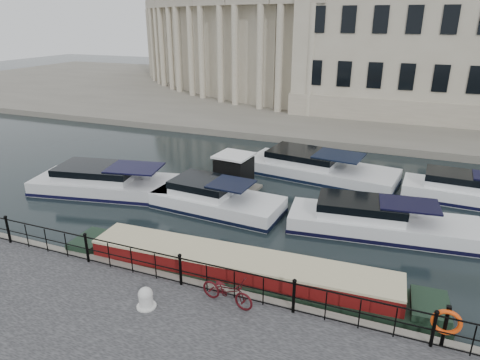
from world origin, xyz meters
name	(u,v)px	position (x,y,z in m)	size (l,w,h in m)	color
ground_plane	(210,265)	(0.00, 0.00, 0.00)	(160.00, 160.00, 0.00)	black
far_bank	(352,98)	(0.00, 39.00, 0.28)	(120.00, 42.00, 0.55)	#6B665B
railing	(180,268)	(0.00, -2.25, 1.20)	(24.14, 0.14, 1.22)	black
civic_building	(342,39)	(-1.00, 34.71, 7.04)	(53.55, 31.84, 16.85)	#ADA38C
bicycle	(227,291)	(1.91, -2.62, 1.04)	(0.65, 1.88, 0.99)	#3F0B0F
mooring_bollard	(146,298)	(-0.43, -3.74, 0.88)	(0.63, 0.63, 0.71)	silver
life_ring_post	(446,323)	(8.29, -2.17, 1.38)	(0.81, 0.21, 1.33)	black
narrowboat	(239,276)	(1.55, -0.75, 0.37)	(14.31, 2.53, 1.52)	black
harbour_hut	(234,174)	(-2.16, 7.75, 0.95)	(2.81, 2.42, 2.16)	#6B665B
cabin_cruisers	(281,191)	(0.64, 7.59, 0.37)	(26.90, 11.34, 1.99)	silver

